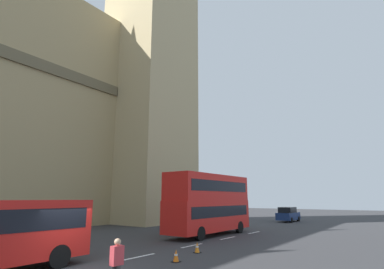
{
  "coord_description": "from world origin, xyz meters",
  "views": [
    {
      "loc": [
        -7.72,
        -11.97,
        2.98
      ],
      "look_at": [
        15.65,
        5.37,
        9.25
      ],
      "focal_mm": 27.73,
      "sensor_mm": 36.0,
      "label": 1
    }
  ],
  "objects_px": {
    "double_decker_bus": "(210,202)",
    "sedan_lead": "(288,214)",
    "traffic_cone_middle": "(197,248)",
    "pedestrian_near_cones": "(117,263)",
    "traffic_cone_west": "(176,256)"
  },
  "relations": [
    {
      "from": "sedan_lead",
      "to": "pedestrian_near_cones",
      "type": "height_order",
      "value": "sedan_lead"
    },
    {
      "from": "sedan_lead",
      "to": "pedestrian_near_cones",
      "type": "relative_size",
      "value": 2.6
    },
    {
      "from": "double_decker_bus",
      "to": "sedan_lead",
      "type": "bearing_deg",
      "value": -0.68
    },
    {
      "from": "traffic_cone_middle",
      "to": "pedestrian_near_cones",
      "type": "relative_size",
      "value": 0.34
    },
    {
      "from": "traffic_cone_west",
      "to": "traffic_cone_middle",
      "type": "height_order",
      "value": "same"
    },
    {
      "from": "traffic_cone_west",
      "to": "double_decker_bus",
      "type": "bearing_deg",
      "value": 24.34
    },
    {
      "from": "traffic_cone_middle",
      "to": "double_decker_bus",
      "type": "bearing_deg",
      "value": 28.04
    },
    {
      "from": "double_decker_bus",
      "to": "pedestrian_near_cones",
      "type": "relative_size",
      "value": 5.57
    },
    {
      "from": "traffic_cone_west",
      "to": "traffic_cone_middle",
      "type": "distance_m",
      "value": 2.64
    },
    {
      "from": "traffic_cone_middle",
      "to": "sedan_lead",
      "type": "bearing_deg",
      "value": 7.94
    },
    {
      "from": "double_decker_bus",
      "to": "sedan_lead",
      "type": "height_order",
      "value": "double_decker_bus"
    },
    {
      "from": "traffic_cone_west",
      "to": "traffic_cone_middle",
      "type": "bearing_deg",
      "value": 13.1
    },
    {
      "from": "double_decker_bus",
      "to": "traffic_cone_middle",
      "type": "distance_m",
      "value": 8.35
    },
    {
      "from": "traffic_cone_middle",
      "to": "pedestrian_near_cones",
      "type": "distance_m",
      "value": 7.79
    },
    {
      "from": "sedan_lead",
      "to": "traffic_cone_middle",
      "type": "relative_size",
      "value": 7.59
    }
  ]
}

